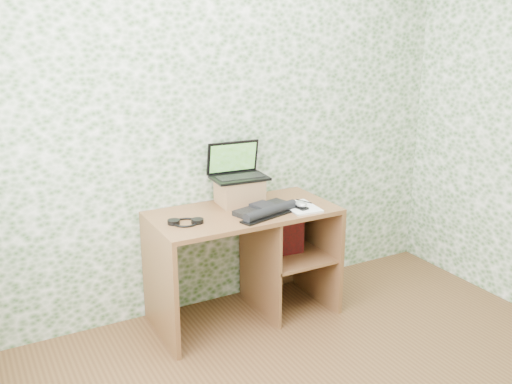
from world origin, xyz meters
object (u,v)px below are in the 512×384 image
keyboard (266,210)px  notepad (301,207)px  riser (240,191)px  laptop (237,169)px  desk (252,246)px

keyboard → notepad: size_ratio=1.69×
keyboard → notepad: keyboard is taller
keyboard → notepad: 0.25m
riser → laptop: bearing=90.0°
laptop → notepad: bearing=-42.0°
desk → riser: bearing=105.1°
keyboard → notepad: (0.25, -0.02, -0.02)m
laptop → riser: bearing=-86.1°
desk → keyboard: 0.33m
desk → notepad: bearing=-30.5°
laptop → notepad: (0.31, -0.32, -0.22)m
riser → notepad: bearing=-42.2°
riser → keyboard: bearing=-77.7°
riser → keyboard: (0.06, -0.26, -0.06)m
notepad → riser: bearing=142.7°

